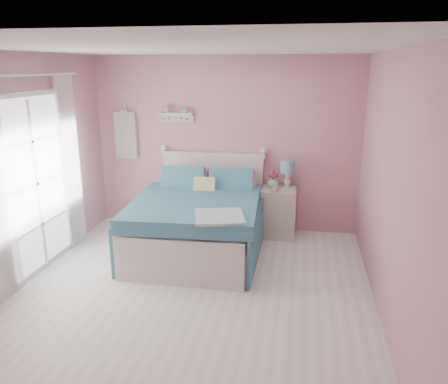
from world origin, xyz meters
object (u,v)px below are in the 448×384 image
(table_lamp, at_px, (288,169))
(teacup, at_px, (275,189))
(vase, at_px, (273,182))
(bed, at_px, (199,223))
(nightstand, at_px, (278,212))

(table_lamp, relative_size, teacup, 4.10)
(vase, bearing_deg, teacup, -79.57)
(table_lamp, distance_m, teacup, 0.36)
(table_lamp, relative_size, vase, 2.41)
(bed, relative_size, teacup, 20.75)
(teacup, bearing_deg, nightstand, 71.21)
(vase, bearing_deg, nightstand, -31.44)
(nightstand, relative_size, table_lamp, 1.76)
(bed, xyz_separation_m, teacup, (0.97, 0.60, 0.36))
(bed, relative_size, nightstand, 2.88)
(bed, xyz_separation_m, nightstand, (1.02, 0.76, -0.04))
(nightstand, height_order, vase, vase)
(nightstand, bearing_deg, vase, 148.56)
(table_lamp, xyz_separation_m, teacup, (-0.16, -0.20, -0.25))
(table_lamp, xyz_separation_m, vase, (-0.20, 0.01, -0.20))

